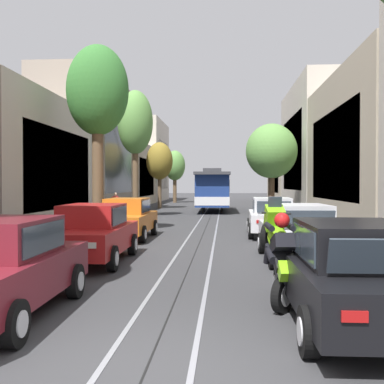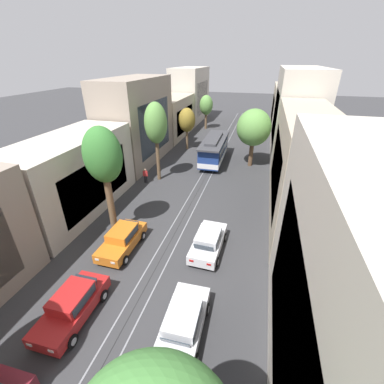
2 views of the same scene
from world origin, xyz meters
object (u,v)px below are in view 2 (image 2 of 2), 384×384
(parked_car_white_mid_right, at_px, (208,241))
(parked_car_white_second_right, at_px, (183,323))
(parked_car_red_second_left, at_px, (72,306))
(street_tree_kerb_left_fourth, at_px, (187,120))
(street_tree_kerb_left_second, at_px, (103,158))
(street_tree_kerb_left_mid, at_px, (156,124))
(street_tree_kerb_left_far, at_px, (206,105))
(cable_car_trolley, at_px, (214,150))
(parked_car_orange_mid_left, at_px, (122,239))
(pedestrian_on_left_pavement, at_px, (145,175))
(street_tree_kerb_right_second, at_px, (254,128))

(parked_car_white_mid_right, bearing_deg, parked_car_white_second_right, -88.93)
(parked_car_red_second_left, xyz_separation_m, street_tree_kerb_left_fourth, (-2.04, 28.07, 3.33))
(parked_car_white_mid_right, distance_m, street_tree_kerb_left_second, 9.05)
(street_tree_kerb_left_mid, height_order, street_tree_kerb_left_fourth, street_tree_kerb_left_mid)
(parked_car_red_second_left, height_order, street_tree_kerb_left_fourth, street_tree_kerb_left_fourth)
(parked_car_red_second_left, relative_size, parked_car_white_second_right, 1.00)
(street_tree_kerb_left_far, bearing_deg, parked_car_white_second_right, -79.07)
(street_tree_kerb_left_fourth, bearing_deg, parked_car_white_second_right, -74.28)
(cable_car_trolley, bearing_deg, parked_car_orange_mid_left, -99.23)
(parked_car_red_second_left, distance_m, parked_car_orange_mid_left, 5.52)
(street_tree_kerb_left_mid, distance_m, street_tree_kerb_left_fourth, 11.13)
(cable_car_trolley, bearing_deg, street_tree_kerb_left_mid, -126.89)
(parked_car_orange_mid_left, xyz_separation_m, cable_car_trolley, (2.92, 17.99, 0.86))
(parked_car_white_second_right, relative_size, street_tree_kerb_left_second, 0.54)
(street_tree_kerb_left_second, relative_size, street_tree_kerb_left_fourth, 1.40)
(street_tree_kerb_left_second, xyz_separation_m, pedestrian_on_left_pavement, (-1.28, 8.65, -5.09))
(street_tree_kerb_left_mid, height_order, street_tree_kerb_right_second, street_tree_kerb_left_mid)
(parked_car_red_second_left, distance_m, street_tree_kerb_left_mid, 18.00)
(parked_car_white_second_right, xyz_separation_m, street_tree_kerb_left_fourth, (-7.75, 27.52, 3.33))
(parked_car_red_second_left, xyz_separation_m, parked_car_orange_mid_left, (-0.20, 5.52, 0.00))
(parked_car_red_second_left, relative_size, parked_car_white_mid_right, 0.99)
(parked_car_white_second_right, relative_size, pedestrian_on_left_pavement, 2.71)
(parked_car_white_mid_right, bearing_deg, parked_car_orange_mid_left, -167.04)
(street_tree_kerb_left_far, distance_m, pedestrian_on_left_pavement, 25.01)
(street_tree_kerb_left_mid, bearing_deg, street_tree_kerb_left_far, 89.88)
(parked_car_white_mid_right, relative_size, street_tree_kerb_left_mid, 0.54)
(parked_car_white_second_right, xyz_separation_m, street_tree_kerb_left_mid, (-7.79, 16.55, 5.21))
(cable_car_trolley, relative_size, pedestrian_on_left_pavement, 5.66)
(street_tree_kerb_right_second, bearing_deg, parked_car_white_mid_right, -95.68)
(pedestrian_on_left_pavement, bearing_deg, street_tree_kerb_right_second, 37.69)
(parked_car_orange_mid_left, xyz_separation_m, parked_car_white_mid_right, (5.78, 1.33, 0.00))
(street_tree_kerb_left_fourth, bearing_deg, parked_car_red_second_left, -85.84)
(parked_car_white_mid_right, height_order, street_tree_kerb_left_second, street_tree_kerb_left_second)
(parked_car_orange_mid_left, distance_m, street_tree_kerb_right_second, 20.16)
(parked_car_white_second_right, bearing_deg, street_tree_kerb_left_mid, 115.19)
(street_tree_kerb_left_far, height_order, pedestrian_on_left_pavement, street_tree_kerb_left_far)
(parked_car_red_second_left, height_order, pedestrian_on_left_pavement, pedestrian_on_left_pavement)
(street_tree_kerb_left_mid, bearing_deg, street_tree_kerb_left_second, -88.44)
(street_tree_kerb_left_fourth, xyz_separation_m, pedestrian_on_left_pavement, (-1.05, -12.24, -3.21))
(parked_car_red_second_left, bearing_deg, parked_car_orange_mid_left, 92.07)
(parked_car_orange_mid_left, xyz_separation_m, street_tree_kerb_left_second, (-1.62, 1.66, 5.20))
(street_tree_kerb_left_second, bearing_deg, street_tree_kerb_left_mid, 91.56)
(cable_car_trolley, xyz_separation_m, pedestrian_on_left_pavement, (-5.82, -7.68, -0.75))
(parked_car_orange_mid_left, bearing_deg, street_tree_kerb_left_second, 134.17)
(parked_car_orange_mid_left, bearing_deg, street_tree_kerb_left_far, 92.99)
(parked_car_red_second_left, bearing_deg, street_tree_kerb_right_second, 73.04)
(street_tree_kerb_left_second, relative_size, pedestrian_on_left_pavement, 5.02)
(parked_car_white_mid_right, xyz_separation_m, street_tree_kerb_left_far, (-7.62, 33.75, 3.39))
(parked_car_white_second_right, relative_size, street_tree_kerb_left_mid, 0.54)
(street_tree_kerb_left_mid, relative_size, pedestrian_on_left_pavement, 5.05)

